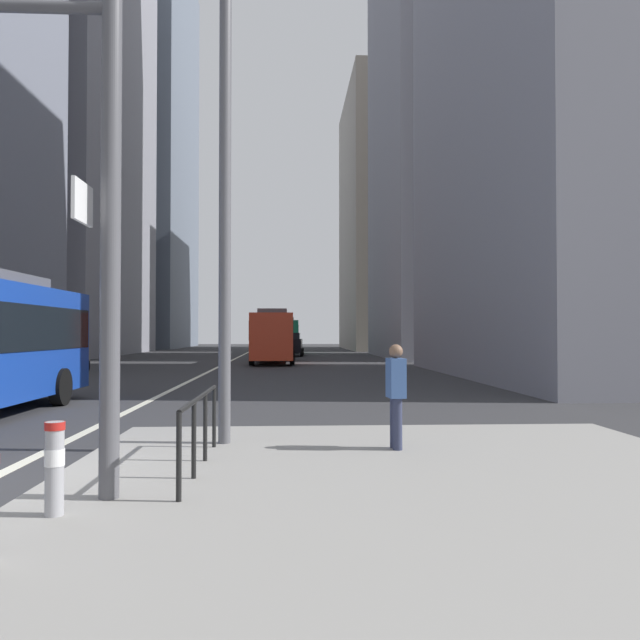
# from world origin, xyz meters

# --- Properties ---
(ground_plane) EXTENTS (160.00, 160.00, 0.00)m
(ground_plane) POSITION_xyz_m (0.00, 20.00, 0.00)
(ground_plane) COLOR #303033
(median_island) EXTENTS (9.00, 10.00, 0.15)m
(median_island) POSITION_xyz_m (5.50, -1.00, 0.07)
(median_island) COLOR gray
(median_island) RESTS_ON ground
(lane_centre_line) EXTENTS (0.20, 80.00, 0.01)m
(lane_centre_line) POSITION_xyz_m (0.00, 30.00, 0.01)
(lane_centre_line) COLOR beige
(lane_centre_line) RESTS_ON ground
(office_tower_left_mid) EXTENTS (11.22, 23.62, 44.02)m
(office_tower_left_mid) POSITION_xyz_m (-16.00, 48.80, 22.01)
(office_tower_left_mid) COLOR gray
(office_tower_left_mid) RESTS_ON ground
(office_tower_left_far) EXTENTS (12.69, 22.79, 51.99)m
(office_tower_left_far) POSITION_xyz_m (-16.00, 76.34, 26.00)
(office_tower_left_far) COLOR slate
(office_tower_left_far) RESTS_ON ground
(office_tower_right_near) EXTENTS (11.16, 19.93, 32.32)m
(office_tower_right_near) POSITION_xyz_m (17.00, 18.82, 16.16)
(office_tower_right_near) COLOR gray
(office_tower_right_near) RESTS_ON ground
(office_tower_right_mid) EXTENTS (11.11, 17.37, 52.83)m
(office_tower_right_mid) POSITION_xyz_m (17.00, 41.74, 26.41)
(office_tower_right_mid) COLOR gray
(office_tower_right_mid) RESTS_ON ground
(office_tower_right_far) EXTENTS (12.34, 21.30, 30.32)m
(office_tower_right_far) POSITION_xyz_m (17.00, 65.81, 15.16)
(office_tower_right_far) COLOR gray
(office_tower_right_far) RESTS_ON ground
(city_bus_red_receding) EXTENTS (2.73, 10.57, 3.40)m
(city_bus_red_receding) POSITION_xyz_m (3.01, 32.73, 1.83)
(city_bus_red_receding) COLOR red
(city_bus_red_receding) RESTS_ON ground
(city_bus_red_distant) EXTENTS (2.90, 11.45, 3.40)m
(city_bus_red_distant) POSITION_xyz_m (3.50, 54.69, 1.84)
(city_bus_red_distant) COLOR #198456
(city_bus_red_distant) RESTS_ON ground
(car_oncoming_mid) EXTENTS (2.18, 4.26, 1.94)m
(car_oncoming_mid) POSITION_xyz_m (-6.99, 21.99, 0.99)
(car_oncoming_mid) COLOR #B2A899
(car_oncoming_mid) RESTS_ON ground
(car_receding_near) EXTENTS (2.14, 4.54, 1.94)m
(car_receding_near) POSITION_xyz_m (3.09, 42.08, 0.99)
(car_receding_near) COLOR #232838
(car_receding_near) RESTS_ON ground
(car_receding_far) EXTENTS (2.21, 4.44, 1.94)m
(car_receding_far) POSITION_xyz_m (4.21, 44.56, 0.99)
(car_receding_far) COLOR black
(car_receding_far) RESTS_ON ground
(street_lamp_post) EXTENTS (5.50, 0.32, 8.00)m
(street_lamp_post) POSITION_xyz_m (2.92, 2.16, 5.28)
(street_lamp_post) COLOR #56565B
(street_lamp_post) RESTS_ON median_island
(bollard_right) EXTENTS (0.20, 0.20, 0.92)m
(bollard_right) POSITION_xyz_m (1.66, -1.85, 0.66)
(bollard_right) COLOR #99999E
(bollard_right) RESTS_ON median_island
(pedestrian_railing) EXTENTS (0.06, 3.26, 0.98)m
(pedestrian_railing) POSITION_xyz_m (2.80, 0.20, 0.84)
(pedestrian_railing) COLOR black
(pedestrian_railing) RESTS_ON median_island
(pedestrian_waiting) EXTENTS (0.27, 0.40, 1.62)m
(pedestrian_waiting) POSITION_xyz_m (5.64, 1.50, 1.05)
(pedestrian_waiting) COLOR #2D334C
(pedestrian_waiting) RESTS_ON median_island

